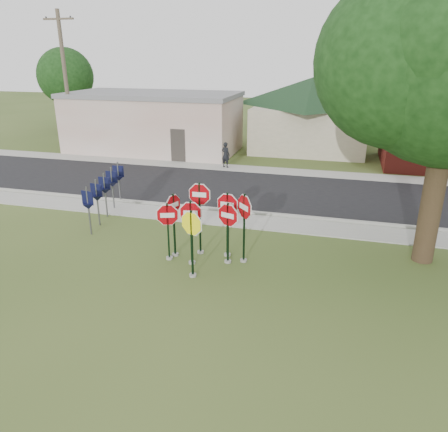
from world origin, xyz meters
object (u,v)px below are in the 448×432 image
(stop_sign_center, at_px, (191,224))
(utility_pole_near, at_px, (66,82))
(stop_sign_yellow, at_px, (192,235))
(stop_sign_left, at_px, (168,224))
(pedestrian, at_px, (226,155))

(stop_sign_center, relative_size, utility_pole_near, 0.25)
(stop_sign_yellow, relative_size, utility_pole_near, 0.25)
(stop_sign_left, height_order, utility_pole_near, utility_pole_near)
(stop_sign_yellow, bearing_deg, pedestrian, 100.68)
(stop_sign_yellow, distance_m, pedestrian, 14.33)
(stop_sign_yellow, height_order, pedestrian, stop_sign_yellow)
(utility_pole_near, bearing_deg, stop_sign_yellow, -46.71)
(stop_sign_left, bearing_deg, pedestrian, 96.27)
(stop_sign_center, height_order, stop_sign_yellow, stop_sign_yellow)
(stop_sign_yellow, bearing_deg, stop_sign_center, 110.80)
(stop_sign_center, relative_size, stop_sign_yellow, 1.00)
(utility_pole_near, relative_size, pedestrian, 5.98)
(stop_sign_left, xyz_separation_m, pedestrian, (-1.44, 13.08, -0.46))
(utility_pole_near, bearing_deg, stop_sign_left, -47.34)
(stop_sign_left, distance_m, utility_pole_near, 19.34)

